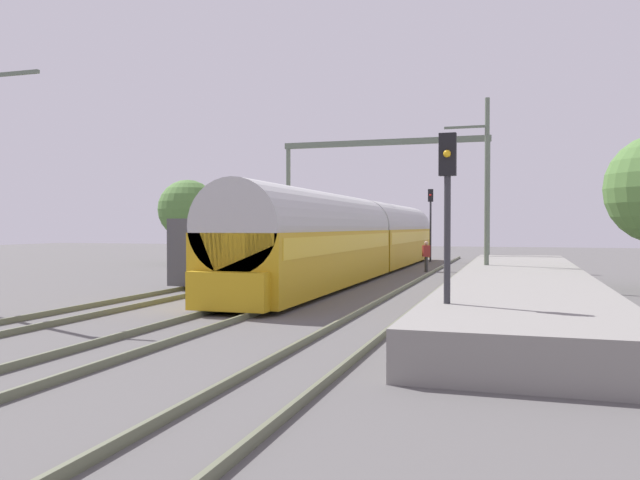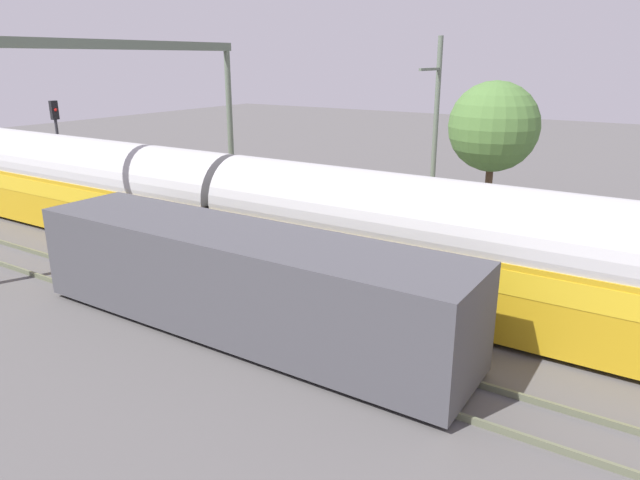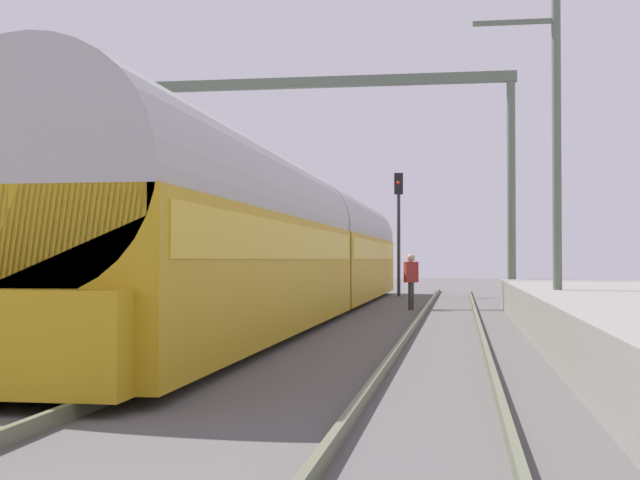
{
  "view_description": "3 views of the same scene",
  "coord_description": "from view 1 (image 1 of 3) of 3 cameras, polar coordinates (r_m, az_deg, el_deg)",
  "views": [
    {
      "loc": [
        7.77,
        -21.96,
        2.54
      ],
      "look_at": [
        0.0,
        3.09,
        1.98
      ],
      "focal_mm": 35.54,
      "sensor_mm": 36.0,
      "label": 1
    },
    {
      "loc": [
        -15.22,
        -2.85,
        7.22
      ],
      "look_at": [
        -0.99,
        6.36,
        1.87
      ],
      "focal_mm": 32.58,
      "sensor_mm": 36.0,
      "label": 2
    },
    {
      "loc": [
        4.48,
        -14.22,
        1.56
      ],
      "look_at": [
        0.0,
        14.37,
        2.19
      ],
      "focal_mm": 50.26,
      "sensor_mm": 36.0,
      "label": 3
    }
  ],
  "objects": [
    {
      "name": "ground",
      "position": [
        23.43,
        -2.25,
        -5.01
      ],
      "size": [
        120.0,
        120.0,
        0.0
      ],
      "primitive_type": "plane",
      "color": "#575454"
    },
    {
      "name": "freight_car",
      "position": [
        31.22,
        -5.27,
        -0.75
      ],
      "size": [
        2.8,
        13.0,
        2.7
      ],
      "color": "#47474C",
      "rests_on": "ground"
    },
    {
      "name": "catenary_gantry",
      "position": [
        39.02,
        5.72,
        5.79
      ],
      "size": [
        12.75,
        0.28,
        7.86
      ],
      "color": "#5F6D5B",
      "rests_on": "ground"
    },
    {
      "name": "passenger_train",
      "position": [
        33.54,
        3.83,
        0.25
      ],
      "size": [
        2.93,
        32.85,
        3.82
      ],
      "color": "gold",
      "rests_on": "ground"
    },
    {
      "name": "platform",
      "position": [
        24.05,
        17.74,
        -3.83
      ],
      "size": [
        4.4,
        28.0,
        0.9
      ],
      "color": "gray",
      "rests_on": "ground"
    },
    {
      "name": "railway_signal_near",
      "position": [
        13.7,
        11.4,
        2.79
      ],
      "size": [
        0.36,
        0.3,
        4.52
      ],
      "color": "#2D2D33",
      "rests_on": "ground"
    },
    {
      "name": "track_east",
      "position": [
        22.38,
        7.92,
        -5.1
      ],
      "size": [
        1.52,
        60.0,
        0.16
      ],
      "color": "#60644C",
      "rests_on": "ground"
    },
    {
      "name": "catenary_pole_east_mid",
      "position": [
        27.87,
        14.7,
        4.49
      ],
      "size": [
        1.9,
        0.2,
        8.0
      ],
      "color": "#5F6D5B",
      "rests_on": "ground"
    },
    {
      "name": "tree_west_background",
      "position": [
        44.27,
        -11.81,
        2.71
      ],
      "size": [
        4.04,
        4.04,
        5.74
      ],
      "color": "#4C3826",
      "rests_on": "ground"
    },
    {
      "name": "track_west",
      "position": [
        23.42,
        -2.25,
        -4.81
      ],
      "size": [
        1.52,
        60.0,
        0.16
      ],
      "color": "#60644C",
      "rests_on": "ground"
    },
    {
      "name": "person_crossing",
      "position": [
        35.89,
        9.54,
        -1.21
      ],
      "size": [
        0.46,
        0.39,
        1.73
      ],
      "rotation": [
        0.0,
        0.0,
        0.44
      ],
      "color": "#353535",
      "rests_on": "ground"
    },
    {
      "name": "railway_signal_far",
      "position": [
        45.98,
        9.92,
        2.19
      ],
      "size": [
        0.36,
        0.3,
        5.22
      ],
      "color": "#2D2D33",
      "rests_on": "ground"
    },
    {
      "name": "track_far_west",
      "position": [
        25.12,
        -11.3,
        -4.43
      ],
      "size": [
        1.52,
        60.0,
        0.16
      ],
      "color": "#60644C",
      "rests_on": "ground"
    }
  ]
}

